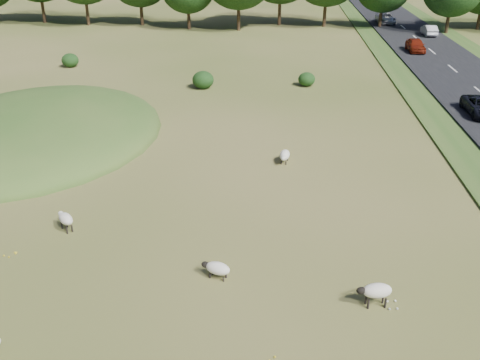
{
  "coord_description": "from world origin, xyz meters",
  "views": [
    {
      "loc": [
        3.89,
        -19.71,
        12.16
      ],
      "look_at": [
        2.0,
        4.0,
        1.0
      ],
      "focal_mm": 40.0,
      "sensor_mm": 36.0,
      "label": 1
    }
  ],
  "objects_px": {
    "sheep_3": "(376,291)",
    "sheep_5": "(217,268)",
    "sheep_0": "(65,219)",
    "car_2": "(385,18)",
    "car_0": "(429,30)",
    "car_3": "(392,4)",
    "sheep_2": "(285,155)",
    "car_1": "(416,45)"
  },
  "relations": [
    {
      "from": "sheep_0",
      "to": "car_3",
      "type": "bearing_deg",
      "value": -63.94
    },
    {
      "from": "sheep_5",
      "to": "car_0",
      "type": "distance_m",
      "value": 56.29
    },
    {
      "from": "sheep_0",
      "to": "car_1",
      "type": "height_order",
      "value": "car_1"
    },
    {
      "from": "sheep_5",
      "to": "sheep_0",
      "type": "bearing_deg",
      "value": -4.85
    },
    {
      "from": "car_0",
      "to": "car_3",
      "type": "relative_size",
      "value": 0.84
    },
    {
      "from": "sheep_3",
      "to": "sheep_5",
      "type": "relative_size",
      "value": 1.07
    },
    {
      "from": "sheep_0",
      "to": "car_3",
      "type": "relative_size",
      "value": 0.23
    },
    {
      "from": "sheep_2",
      "to": "car_2",
      "type": "xyz_separation_m",
      "value": [
        13.91,
        50.46,
        0.48
      ]
    },
    {
      "from": "sheep_5",
      "to": "car_1",
      "type": "height_order",
      "value": "car_1"
    },
    {
      "from": "car_0",
      "to": "car_1",
      "type": "relative_size",
      "value": 0.95
    },
    {
      "from": "car_0",
      "to": "car_2",
      "type": "relative_size",
      "value": 0.77
    },
    {
      "from": "sheep_2",
      "to": "car_3",
      "type": "xyz_separation_m",
      "value": [
        17.71,
        66.97,
        0.45
      ]
    },
    {
      "from": "sheep_2",
      "to": "car_0",
      "type": "distance_m",
      "value": 44.72
    },
    {
      "from": "sheep_0",
      "to": "sheep_5",
      "type": "height_order",
      "value": "sheep_0"
    },
    {
      "from": "car_2",
      "to": "car_3",
      "type": "xyz_separation_m",
      "value": [
        3.8,
        16.51,
        -0.03
      ]
    },
    {
      "from": "sheep_2",
      "to": "car_1",
      "type": "distance_m",
      "value": 34.0
    },
    {
      "from": "sheep_5",
      "to": "car_3",
      "type": "xyz_separation_m",
      "value": [
        20.24,
        78.43,
        0.48
      ]
    },
    {
      "from": "car_1",
      "to": "car_2",
      "type": "height_order",
      "value": "car_2"
    },
    {
      "from": "car_2",
      "to": "sheep_2",
      "type": "bearing_deg",
      "value": -105.41
    },
    {
      "from": "sheep_5",
      "to": "car_0",
      "type": "xyz_separation_m",
      "value": [
        20.24,
        52.52,
        0.46
      ]
    },
    {
      "from": "sheep_0",
      "to": "sheep_5",
      "type": "distance_m",
      "value": 7.74
    },
    {
      "from": "car_1",
      "to": "car_0",
      "type": "bearing_deg",
      "value": 69.27
    },
    {
      "from": "sheep_5",
      "to": "car_0",
      "type": "height_order",
      "value": "car_0"
    },
    {
      "from": "car_0",
      "to": "car_3",
      "type": "height_order",
      "value": "car_3"
    },
    {
      "from": "car_0",
      "to": "car_2",
      "type": "height_order",
      "value": "car_2"
    },
    {
      "from": "sheep_0",
      "to": "sheep_5",
      "type": "xyz_separation_m",
      "value": [
        7.11,
        -3.05,
        -0.15
      ]
    },
    {
      "from": "sheep_3",
      "to": "car_3",
      "type": "xyz_separation_m",
      "value": [
        14.46,
        79.68,
        0.27
      ]
    },
    {
      "from": "car_0",
      "to": "sheep_5",
      "type": "bearing_deg",
      "value": 68.92
    },
    {
      "from": "sheep_0",
      "to": "car_0",
      "type": "bearing_deg",
      "value": -72.93
    },
    {
      "from": "car_3",
      "to": "sheep_3",
      "type": "bearing_deg",
      "value": 79.71
    },
    {
      "from": "sheep_3",
      "to": "car_1",
      "type": "distance_m",
      "value": 45.01
    },
    {
      "from": "sheep_0",
      "to": "car_1",
      "type": "xyz_separation_m",
      "value": [
        23.55,
        39.43,
        0.36
      ]
    },
    {
      "from": "sheep_0",
      "to": "car_1",
      "type": "distance_m",
      "value": 45.93
    },
    {
      "from": "sheep_2",
      "to": "car_2",
      "type": "relative_size",
      "value": 0.26
    },
    {
      "from": "car_2",
      "to": "car_3",
      "type": "height_order",
      "value": "car_2"
    },
    {
      "from": "car_2",
      "to": "sheep_5",
      "type": "bearing_deg",
      "value": -104.87
    },
    {
      "from": "car_1",
      "to": "car_3",
      "type": "distance_m",
      "value": 36.15
    },
    {
      "from": "sheep_0",
      "to": "car_3",
      "type": "xyz_separation_m",
      "value": [
        27.35,
        75.38,
        0.34
      ]
    },
    {
      "from": "sheep_0",
      "to": "car_2",
      "type": "xyz_separation_m",
      "value": [
        23.55,
        58.87,
        0.36
      ]
    },
    {
      "from": "sheep_5",
      "to": "car_2",
      "type": "relative_size",
      "value": 0.25
    },
    {
      "from": "sheep_3",
      "to": "car_0",
      "type": "distance_m",
      "value": 55.68
    },
    {
      "from": "sheep_5",
      "to": "car_2",
      "type": "bearing_deg",
      "value": -86.53
    }
  ]
}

